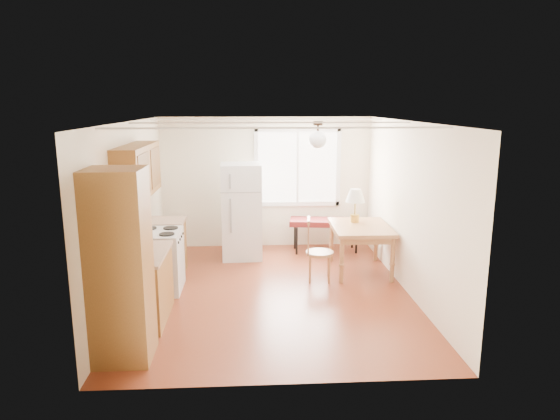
{
  "coord_description": "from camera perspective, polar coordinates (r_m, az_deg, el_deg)",
  "views": [
    {
      "loc": [
        -0.3,
        -6.99,
        2.75
      ],
      "look_at": [
        0.14,
        0.45,
        1.15
      ],
      "focal_mm": 32.0,
      "sensor_mm": 36.0,
      "label": 1
    }
  ],
  "objects": [
    {
      "name": "bench",
      "position": [
        9.4,
        5.22,
        -1.47
      ],
      "size": [
        1.39,
        0.68,
        0.61
      ],
      "rotation": [
        0.0,
        0.0,
        -0.14
      ],
      "color": "#5B1516",
      "rests_on": "ground"
    },
    {
      "name": "room_shell",
      "position": [
        7.16,
        -0.92,
        0.02
      ],
      "size": [
        4.6,
        5.6,
        2.62
      ],
      "color": "#5B2112",
      "rests_on": "ground"
    },
    {
      "name": "chair",
      "position": [
        7.84,
        3.88,
        -4.06
      ],
      "size": [
        0.45,
        0.44,
        0.99
      ],
      "rotation": [
        0.0,
        0.0,
        -0.12
      ],
      "color": "#946139",
      "rests_on": "ground"
    },
    {
      "name": "coffee_maker",
      "position": [
        6.09,
        -16.79,
        -4.68
      ],
      "size": [
        0.26,
        0.3,
        0.4
      ],
      "rotation": [
        0.0,
        0.0,
        0.28
      ],
      "color": "black",
      "rests_on": "kitchen_run"
    },
    {
      "name": "window_unit",
      "position": [
        9.58,
        2.02,
        4.92
      ],
      "size": [
        1.64,
        0.05,
        1.51
      ],
      "color": "white",
      "rests_on": "room_shell"
    },
    {
      "name": "kitchen_run",
      "position": [
        6.78,
        -15.34,
        -4.67
      ],
      "size": [
        0.65,
        3.4,
        2.2
      ],
      "color": "brown",
      "rests_on": "ground"
    },
    {
      "name": "kettle",
      "position": [
        6.91,
        -15.8,
        -3.15
      ],
      "size": [
        0.11,
        0.11,
        0.21
      ],
      "color": "red",
      "rests_on": "kitchen_run"
    },
    {
      "name": "table_lamp",
      "position": [
        8.45,
        8.61,
        1.35
      ],
      "size": [
        0.33,
        0.33,
        0.57
      ],
      "rotation": [
        0.0,
        0.0,
        -0.31
      ],
      "color": "#B49539",
      "rests_on": "dining_table"
    },
    {
      "name": "refrigerator",
      "position": [
        8.96,
        -4.43,
        -0.12
      ],
      "size": [
        0.73,
        0.75,
        1.71
      ],
      "rotation": [
        0.0,
        0.0,
        0.04
      ],
      "color": "silver",
      "rests_on": "ground"
    },
    {
      "name": "pendant_light",
      "position": [
        7.48,
        4.34,
        8.14
      ],
      "size": [
        0.26,
        0.26,
        0.4
      ],
      "color": "black",
      "rests_on": "room_shell"
    },
    {
      "name": "dining_table",
      "position": [
        8.32,
        9.21,
        -2.47
      ],
      "size": [
        0.96,
        1.26,
        0.78
      ],
      "rotation": [
        0.0,
        0.0,
        -0.02
      ],
      "color": "#946139",
      "rests_on": "ground"
    }
  ]
}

